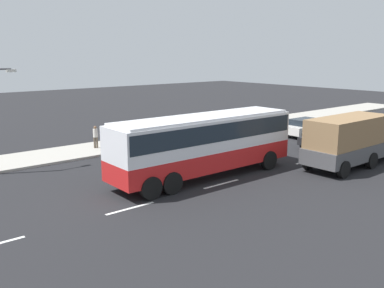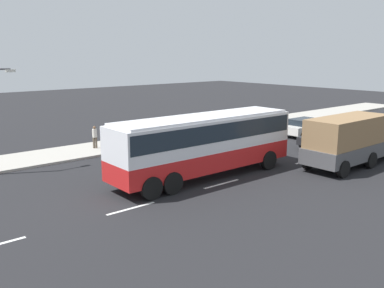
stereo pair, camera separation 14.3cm
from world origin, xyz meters
name	(u,v)px [view 1 (the left image)]	position (x,y,z in m)	size (l,w,h in m)	color
ground_plane	(191,175)	(0.00, 0.00, 0.00)	(120.00, 120.00, 0.00)	black
sidewalk_curb	(111,146)	(0.00, 9.02, 0.07)	(80.00, 4.00, 0.15)	#A8A399
lane_centreline	(133,208)	(-5.22, -2.31, 0.00)	(27.43, 0.16, 0.01)	white
coach_bus	(205,139)	(0.29, -0.77, 2.09)	(11.00, 2.80, 3.36)	red
cargo_truck	(356,138)	(9.00, -4.61, 1.62)	(8.29, 2.52, 2.99)	navy
car_black_sedan	(328,137)	(12.12, -0.76, 0.74)	(4.83, 2.02, 1.36)	black
car_white_minivan	(306,127)	(14.35, 2.72, 0.77)	(4.16, 1.93, 1.44)	white
pedestrian_near_curb	(95,135)	(-1.21, 8.99, 1.04)	(0.32, 0.32, 1.56)	brown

